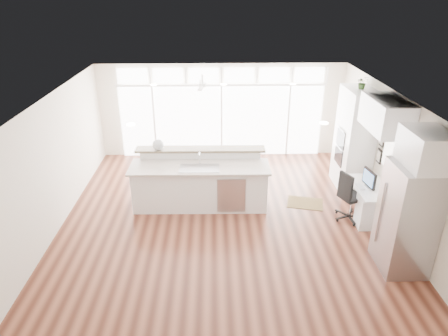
{
  "coord_description": "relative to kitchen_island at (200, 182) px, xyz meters",
  "views": [
    {
      "loc": [
        -0.22,
        -7.16,
        4.7
      ],
      "look_at": [
        -0.02,
        0.6,
        1.1
      ],
      "focal_mm": 32.0,
      "sensor_mm": 36.0,
      "label": 1
    }
  ],
  "objects": [
    {
      "name": "desk_window",
      "position": [
        4.01,
        -0.6,
        0.93
      ],
      "size": [
        0.04,
        0.85,
        0.85
      ],
      "primitive_type": "cube",
      "color": "silver",
      "rests_on": "wall_right"
    },
    {
      "name": "refrigerator",
      "position": [
        3.66,
        -2.25,
        0.38
      ],
      "size": [
        0.76,
        0.9,
        2.0
      ],
      "primitive_type": "cube",
      "color": "#A7A7AB",
      "rests_on": "floor"
    },
    {
      "name": "wall_right",
      "position": [
        4.05,
        -0.9,
        0.73
      ],
      "size": [
        0.04,
        8.0,
        2.7
      ],
      "primitive_type": "cube",
      "color": "silver",
      "rests_on": "floor"
    },
    {
      "name": "office_chair",
      "position": [
        3.26,
        -0.65,
        -0.06
      ],
      "size": [
        0.74,
        0.72,
        1.12
      ],
      "primitive_type": "cube",
      "rotation": [
        0.0,
        0.0,
        0.4
      ],
      "color": "black",
      "rests_on": "floor"
    },
    {
      "name": "recessed_lights",
      "position": [
        0.55,
        -0.7,
        2.06
      ],
      "size": [
        3.4,
        3.0,
        0.02
      ],
      "primitive_type": "cube",
      "color": "white",
      "rests_on": "ceiling"
    },
    {
      "name": "upper_cabinets",
      "position": [
        3.72,
        -0.6,
        1.73
      ],
      "size": [
        0.64,
        1.3,
        0.64
      ],
      "primitive_type": "cube",
      "color": "white",
      "rests_on": "wall_right"
    },
    {
      "name": "monitor",
      "position": [
        3.6,
        -0.6,
        0.34
      ],
      "size": [
        0.15,
        0.49,
        0.4
      ],
      "primitive_type": "cube",
      "rotation": [
        0.0,
        0.0,
        0.14
      ],
      "color": "black",
      "rests_on": "desk_nook"
    },
    {
      "name": "potted_plant",
      "position": [
        3.72,
        0.9,
        2.0
      ],
      "size": [
        0.31,
        0.33,
        0.23
      ],
      "primitive_type": "imported",
      "rotation": [
        0.0,
        0.0,
        0.15
      ],
      "color": "#335524",
      "rests_on": "oven_cabinet"
    },
    {
      "name": "wall_back",
      "position": [
        0.55,
        3.1,
        0.73
      ],
      "size": [
        7.0,
        0.04,
        2.7
      ],
      "primitive_type": "cube",
      "color": "silver",
      "rests_on": "floor"
    },
    {
      "name": "desk_nook",
      "position": [
        3.68,
        -0.6,
        -0.24
      ],
      "size": [
        0.72,
        1.3,
        0.76
      ],
      "primitive_type": "cube",
      "color": "white",
      "rests_on": "floor"
    },
    {
      "name": "fridge_cabinet",
      "position": [
        3.72,
        -2.25,
        1.68
      ],
      "size": [
        0.64,
        0.9,
        0.6
      ],
      "primitive_type": "cube",
      "color": "white",
      "rests_on": "wall_right"
    },
    {
      "name": "oven_cabinet",
      "position": [
        3.72,
        0.9,
        0.63
      ],
      "size": [
        0.64,
        1.2,
        2.5
      ],
      "primitive_type": "cube",
      "color": "white",
      "rests_on": "floor"
    },
    {
      "name": "ceiling",
      "position": [
        0.55,
        -0.9,
        2.08
      ],
      "size": [
        7.0,
        8.0,
        0.02
      ],
      "primitive_type": "cube",
      "color": "white",
      "rests_on": "wall_back"
    },
    {
      "name": "fishbowl",
      "position": [
        -0.94,
        0.42,
        0.75
      ],
      "size": [
        0.29,
        0.29,
        0.26
      ],
      "primitive_type": "sphere",
      "rotation": [
        0.0,
        0.0,
        -0.14
      ],
      "color": "silver",
      "rests_on": "kitchen_island"
    },
    {
      "name": "transom_row",
      "position": [
        0.55,
        3.04,
        1.76
      ],
      "size": [
        5.9,
        0.06,
        0.4
      ],
      "primitive_type": "cube",
      "color": "white",
      "rests_on": "wall_back"
    },
    {
      "name": "keyboard",
      "position": [
        3.43,
        -0.6,
        0.15
      ],
      "size": [
        0.13,
        0.31,
        0.02
      ],
      "primitive_type": "cube",
      "rotation": [
        0.0,
        0.0,
        0.04
      ],
      "color": "silver",
      "rests_on": "desk_nook"
    },
    {
      "name": "floor",
      "position": [
        0.55,
        -0.9,
        -0.63
      ],
      "size": [
        7.0,
        8.0,
        0.02
      ],
      "primitive_type": "cube",
      "color": "#482116",
      "rests_on": "ground"
    },
    {
      "name": "wall_left",
      "position": [
        -2.95,
        -0.9,
        0.73
      ],
      "size": [
        0.04,
        8.0,
        2.7
      ],
      "primitive_type": "cube",
      "color": "silver",
      "rests_on": "floor"
    },
    {
      "name": "framed_photos",
      "position": [
        4.01,
        0.02,
        0.78
      ],
      "size": [
        0.06,
        0.22,
        0.8
      ],
      "primitive_type": "cube",
      "color": "black",
      "rests_on": "wall_right"
    },
    {
      "name": "rug",
      "position": [
        2.45,
        0.05,
        -0.61
      ],
      "size": [
        0.93,
        0.77,
        0.01
      ],
      "primitive_type": "cube",
      "rotation": [
        0.0,
        0.0,
        -0.24
      ],
      "color": "#392812",
      "rests_on": "floor"
    },
    {
      "name": "ceiling_fan",
      "position": [
        0.05,
        1.9,
        1.86
      ],
      "size": [
        1.16,
        1.16,
        0.32
      ],
      "primitive_type": "cube",
      "color": "white",
      "rests_on": "ceiling"
    },
    {
      "name": "kitchen_island",
      "position": [
        0.0,
        0.0,
        0.0
      ],
      "size": [
        3.13,
        1.22,
        1.24
      ],
      "primitive_type": "cube",
      "rotation": [
        0.0,
        0.0,
        -0.02
      ],
      "color": "white",
      "rests_on": "floor"
    },
    {
      "name": "glass_wall",
      "position": [
        0.55,
        3.04,
        0.43
      ],
      "size": [
        5.8,
        0.06,
        2.08
      ],
      "primitive_type": "cube",
      "color": "white",
      "rests_on": "wall_back"
    },
    {
      "name": "wall_front",
      "position": [
        0.55,
        -4.9,
        0.73
      ],
      "size": [
        7.0,
        0.04,
        2.7
      ],
      "primitive_type": "cube",
      "color": "silver",
      "rests_on": "floor"
    }
  ]
}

